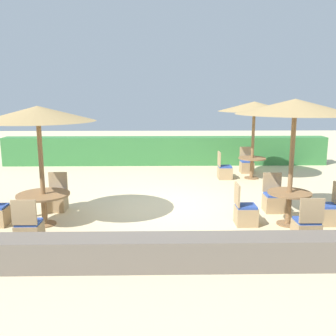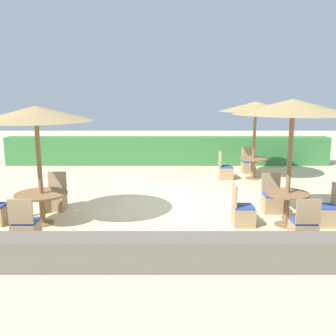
# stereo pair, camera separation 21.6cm
# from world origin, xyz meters

# --- Properties ---
(ground_plane) EXTENTS (40.00, 40.00, 0.00)m
(ground_plane) POSITION_xyz_m (0.00, 0.00, 0.00)
(ground_plane) COLOR beige
(hedge_row) EXTENTS (13.00, 0.70, 1.13)m
(hedge_row) POSITION_xyz_m (0.00, 5.88, 0.56)
(hedge_row) COLOR #387A3D
(hedge_row) RESTS_ON ground_plane
(stone_border) EXTENTS (10.00, 0.56, 0.53)m
(stone_border) POSITION_xyz_m (0.00, -3.37, 0.27)
(stone_border) COLOR #6B6056
(stone_border) RESTS_ON ground_plane
(parasol_front_right) EXTENTS (2.49, 2.49, 2.74)m
(parasol_front_right) POSITION_xyz_m (2.61, -1.34, 2.57)
(parasol_front_right) COLOR olive
(parasol_front_right) RESTS_ON ground_plane
(round_table_front_right) EXTENTS (0.94, 0.94, 0.74)m
(round_table_front_right) POSITION_xyz_m (2.61, -1.34, 0.56)
(round_table_front_right) COLOR olive
(round_table_front_right) RESTS_ON ground_plane
(patio_chair_front_right_south) EXTENTS (0.46, 0.46, 0.93)m
(patio_chair_front_right_south) POSITION_xyz_m (2.64, -2.32, 0.26)
(patio_chair_front_right_south) COLOR tan
(patio_chair_front_right_south) RESTS_ON ground_plane
(patio_chair_front_right_north) EXTENTS (0.46, 0.46, 0.93)m
(patio_chair_front_right_north) POSITION_xyz_m (2.57, -0.39, 0.26)
(patio_chair_front_right_north) COLOR tan
(patio_chair_front_right_north) RESTS_ON ground_plane
(patio_chair_front_right_east) EXTENTS (0.46, 0.46, 0.93)m
(patio_chair_front_right_east) POSITION_xyz_m (3.50, -1.32, 0.26)
(patio_chair_front_right_east) COLOR tan
(patio_chair_front_right_east) RESTS_ON ground_plane
(patio_chair_front_right_west) EXTENTS (0.46, 0.46, 0.93)m
(patio_chair_front_right_west) POSITION_xyz_m (1.66, -1.33, 0.26)
(patio_chair_front_right_west) COLOR tan
(patio_chair_front_right_west) RESTS_ON ground_plane
(parasol_back_right) EXTENTS (2.41, 2.41, 2.59)m
(parasol_back_right) POSITION_xyz_m (2.91, 3.26, 2.42)
(parasol_back_right) COLOR olive
(parasol_back_right) RESTS_ON ground_plane
(round_table_back_right) EXTENTS (0.92, 0.92, 0.72)m
(round_table_back_right) POSITION_xyz_m (2.91, 3.26, 0.53)
(round_table_back_right) COLOR olive
(round_table_back_right) RESTS_ON ground_plane
(patio_chair_back_right_west) EXTENTS (0.46, 0.46, 0.93)m
(patio_chair_back_right_west) POSITION_xyz_m (1.97, 3.21, 0.26)
(patio_chair_back_right_west) COLOR tan
(patio_chair_back_right_west) RESTS_ON ground_plane
(patio_chair_back_right_north) EXTENTS (0.46, 0.46, 0.93)m
(patio_chair_back_right_north) POSITION_xyz_m (2.95, 4.21, 0.26)
(patio_chair_back_right_north) COLOR tan
(patio_chair_back_right_north) RESTS_ON ground_plane
(parasol_front_left) EXTENTS (2.41, 2.41, 2.60)m
(parasol_front_left) POSITION_xyz_m (-2.76, -1.25, 2.42)
(parasol_front_left) COLOR olive
(parasol_front_left) RESTS_ON ground_plane
(round_table_front_left) EXTENTS (1.14, 1.14, 0.71)m
(round_table_front_left) POSITION_xyz_m (-2.76, -1.25, 0.57)
(round_table_front_left) COLOR olive
(round_table_front_left) RESTS_ON ground_plane
(patio_chair_front_left_north) EXTENTS (0.46, 0.46, 0.93)m
(patio_chair_front_left_north) POSITION_xyz_m (-2.77, -0.21, 0.26)
(patio_chair_front_left_north) COLOR tan
(patio_chair_front_left_north) RESTS_ON ground_plane
(patio_chair_front_left_south) EXTENTS (0.46, 0.46, 0.93)m
(patio_chair_front_left_south) POSITION_xyz_m (-2.73, -2.32, 0.26)
(patio_chair_front_left_south) COLOR tan
(patio_chair_front_left_south) RESTS_ON ground_plane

